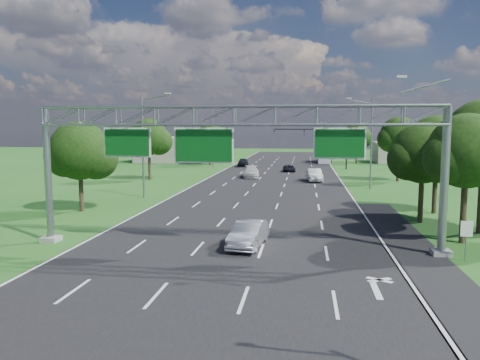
% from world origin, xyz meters
% --- Properties ---
extents(ground, '(220.00, 220.00, 0.00)m').
position_xyz_m(ground, '(0.00, 30.00, 0.00)').
color(ground, '#1D5519').
rests_on(ground, ground).
extents(road, '(18.00, 180.00, 0.02)m').
position_xyz_m(road, '(0.00, 30.00, 0.00)').
color(road, black).
rests_on(road, ground).
extents(road_flare, '(3.00, 30.00, 0.02)m').
position_xyz_m(road_flare, '(10.20, 14.00, 0.00)').
color(road_flare, black).
rests_on(road_flare, ground).
extents(sign_gantry, '(23.50, 1.00, 9.56)m').
position_xyz_m(sign_gantry, '(0.33, 12.00, 6.89)').
color(sign_gantry, gray).
rests_on(sign_gantry, ground).
extents(regulatory_sign, '(0.60, 0.08, 2.10)m').
position_xyz_m(regulatory_sign, '(12.40, 10.98, 1.51)').
color(regulatory_sign, gray).
rests_on(regulatory_sign, ground).
extents(traffic_signal, '(12.21, 0.24, 7.00)m').
position_xyz_m(traffic_signal, '(7.48, 65.00, 5.17)').
color(traffic_signal, black).
rests_on(traffic_signal, ground).
extents(streetlight_l_near, '(2.97, 0.22, 10.16)m').
position_xyz_m(streetlight_l_near, '(-11.30, 30.00, 5.58)').
color(streetlight_l_near, gray).
rests_on(streetlight_l_near, ground).
extents(streetlight_l_far, '(2.97, 0.22, 10.16)m').
position_xyz_m(streetlight_l_far, '(-11.30, 65.00, 5.58)').
color(streetlight_l_far, gray).
rests_on(streetlight_l_far, ground).
extents(streetlight_r_mid, '(2.97, 0.22, 10.16)m').
position_xyz_m(streetlight_r_mid, '(11.30, 40.00, 5.58)').
color(streetlight_r_mid, gray).
rests_on(streetlight_r_mid, ground).
extents(tree_cluster_right, '(9.91, 14.60, 8.68)m').
position_xyz_m(tree_cluster_right, '(14.80, 19.19, 5.31)').
color(tree_cluster_right, '#2D2116').
rests_on(tree_cluster_right, ground).
extents(tree_verge_la, '(5.76, 4.80, 7.40)m').
position_xyz_m(tree_verge_la, '(-13.92, 22.04, 4.76)').
color(tree_verge_la, '#2D2116').
rests_on(tree_verge_la, ground).
extents(tree_verge_lb, '(5.76, 4.80, 8.06)m').
position_xyz_m(tree_verge_lb, '(-15.92, 45.04, 5.41)').
color(tree_verge_lb, '#2D2116').
rests_on(tree_verge_lb, ground).
extents(tree_verge_lc, '(5.76, 4.80, 7.62)m').
position_xyz_m(tree_verge_lc, '(-12.92, 70.04, 4.98)').
color(tree_verge_lc, '#2D2116').
rests_on(tree_verge_lc, ground).
extents(tree_verge_rd, '(5.76, 4.80, 8.28)m').
position_xyz_m(tree_verge_rd, '(16.08, 48.04, 5.63)').
color(tree_verge_rd, '#2D2116').
rests_on(tree_verge_rd, ground).
extents(tree_verge_re, '(5.76, 4.80, 7.84)m').
position_xyz_m(tree_verge_re, '(14.08, 78.04, 5.20)').
color(tree_verge_re, '#2D2116').
rests_on(tree_verge_re, ground).
extents(building_left, '(14.00, 10.00, 5.00)m').
position_xyz_m(building_left, '(-22.00, 78.00, 2.50)').
color(building_left, gray).
rests_on(building_left, ground).
extents(building_right, '(12.00, 9.00, 4.00)m').
position_xyz_m(building_right, '(24.00, 82.00, 2.00)').
color(building_right, gray).
rests_on(building_right, ground).
extents(silver_sedan, '(2.10, 4.67, 1.49)m').
position_xyz_m(silver_sedan, '(0.99, 12.46, 0.74)').
color(silver_sedan, '#A1A5AD').
rests_on(silver_sedan, ground).
extents(car_queue_a, '(2.73, 5.44, 1.51)m').
position_xyz_m(car_queue_a, '(-3.15, 49.95, 0.76)').
color(car_queue_a, '#B8B8B8').
rests_on(car_queue_a, ground).
extents(car_queue_b, '(2.18, 3.98, 1.06)m').
position_xyz_m(car_queue_b, '(1.77, 59.25, 0.53)').
color(car_queue_b, black).
rests_on(car_queue_b, ground).
extents(car_queue_c, '(2.02, 4.45, 1.48)m').
position_xyz_m(car_queue_c, '(-6.68, 68.13, 0.74)').
color(car_queue_c, black).
rests_on(car_queue_c, ground).
extents(car_queue_d, '(2.17, 5.02, 1.61)m').
position_xyz_m(car_queue_d, '(5.39, 46.46, 0.80)').
color(car_queue_d, '#B8B8B8').
rests_on(car_queue_d, ground).
extents(box_truck, '(2.85, 8.60, 3.20)m').
position_xyz_m(box_truck, '(8.00, 80.53, 1.54)').
color(box_truck, beige).
rests_on(box_truck, ground).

